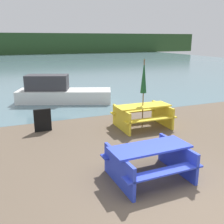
{
  "coord_description": "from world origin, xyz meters",
  "views": [
    {
      "loc": [
        -2.9,
        -3.37,
        2.96
      ],
      "look_at": [
        -0.06,
        3.56,
        0.85
      ],
      "focal_mm": 42.0,
      "sensor_mm": 36.0,
      "label": 1
    }
  ],
  "objects_px": {
    "picnic_table_yellow": "(143,114)",
    "signboard": "(43,120)",
    "picnic_table_blue": "(149,159)",
    "boat": "(60,92)",
    "umbrella_darkgreen": "(144,77)"
  },
  "relations": [
    {
      "from": "picnic_table_yellow",
      "to": "boat",
      "type": "bearing_deg",
      "value": 111.53
    },
    {
      "from": "picnic_table_yellow",
      "to": "boat",
      "type": "relative_size",
      "value": 0.41
    },
    {
      "from": "picnic_table_yellow",
      "to": "signboard",
      "type": "distance_m",
      "value": 3.35
    },
    {
      "from": "picnic_table_blue",
      "to": "signboard",
      "type": "height_order",
      "value": "signboard"
    },
    {
      "from": "umbrella_darkgreen",
      "to": "boat",
      "type": "relative_size",
      "value": 0.51
    },
    {
      "from": "picnic_table_yellow",
      "to": "umbrella_darkgreen",
      "type": "height_order",
      "value": "umbrella_darkgreen"
    },
    {
      "from": "picnic_table_blue",
      "to": "picnic_table_yellow",
      "type": "relative_size",
      "value": 0.95
    },
    {
      "from": "picnic_table_blue",
      "to": "signboard",
      "type": "bearing_deg",
      "value": 113.46
    },
    {
      "from": "umbrella_darkgreen",
      "to": "boat",
      "type": "distance_m",
      "value": 5.27
    },
    {
      "from": "umbrella_darkgreen",
      "to": "picnic_table_yellow",
      "type": "bearing_deg",
      "value": -75.96
    },
    {
      "from": "umbrella_darkgreen",
      "to": "picnic_table_blue",
      "type": "bearing_deg",
      "value": -116.26
    },
    {
      "from": "picnic_table_blue",
      "to": "picnic_table_yellow",
      "type": "distance_m",
      "value": 3.45
    },
    {
      "from": "picnic_table_blue",
      "to": "signboard",
      "type": "xyz_separation_m",
      "value": [
        -1.71,
        3.95,
        -0.07
      ]
    },
    {
      "from": "picnic_table_blue",
      "to": "picnic_table_yellow",
      "type": "xyz_separation_m",
      "value": [
        1.53,
        3.09,
        0.02
      ]
    },
    {
      "from": "picnic_table_blue",
      "to": "umbrella_darkgreen",
      "type": "distance_m",
      "value": 3.68
    }
  ]
}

